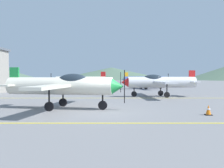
{
  "coord_description": "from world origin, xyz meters",
  "views": [
    {
      "loc": [
        0.49,
        -14.69,
        2.19
      ],
      "look_at": [
        0.54,
        14.0,
        1.2
      ],
      "focal_mm": 37.94,
      "sensor_mm": 36.0,
      "label": 1
    }
  ],
  "objects_px": {
    "airplane_far": "(78,80)",
    "traffic_cone_side": "(208,110)",
    "airplane_back": "(146,80)",
    "airplane_near": "(63,85)",
    "airplane_mid": "(158,82)"
  },
  "relations": [
    {
      "from": "airplane_far",
      "to": "traffic_cone_side",
      "type": "height_order",
      "value": "airplane_far"
    },
    {
      "from": "airplane_mid",
      "to": "airplane_far",
      "type": "relative_size",
      "value": 1.0
    },
    {
      "from": "airplane_near",
      "to": "airplane_mid",
      "type": "distance_m",
      "value": 12.22
    },
    {
      "from": "airplane_far",
      "to": "traffic_cone_side",
      "type": "bearing_deg",
      "value": -63.46
    },
    {
      "from": "airplane_mid",
      "to": "traffic_cone_side",
      "type": "height_order",
      "value": "airplane_mid"
    },
    {
      "from": "airplane_mid",
      "to": "airplane_far",
      "type": "distance_m",
      "value": 12.95
    },
    {
      "from": "airplane_near",
      "to": "airplane_far",
      "type": "distance_m",
      "value": 17.83
    },
    {
      "from": "airplane_mid",
      "to": "airplane_near",
      "type": "bearing_deg",
      "value": -131.52
    },
    {
      "from": "airplane_near",
      "to": "airplane_mid",
      "type": "height_order",
      "value": "same"
    },
    {
      "from": "airplane_back",
      "to": "airplane_near",
      "type": "bearing_deg",
      "value": -110.34
    },
    {
      "from": "airplane_far",
      "to": "traffic_cone_side",
      "type": "distance_m",
      "value": 22.7
    },
    {
      "from": "airplane_near",
      "to": "traffic_cone_side",
      "type": "xyz_separation_m",
      "value": [
        8.56,
        -2.51,
        -1.27
      ]
    },
    {
      "from": "airplane_mid",
      "to": "airplane_back",
      "type": "xyz_separation_m",
      "value": [
        0.87,
        15.05,
        0.0
      ]
    },
    {
      "from": "airplane_back",
      "to": "traffic_cone_side",
      "type": "distance_m",
      "value": 26.75
    },
    {
      "from": "airplane_mid",
      "to": "airplane_back",
      "type": "height_order",
      "value": "same"
    }
  ]
}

